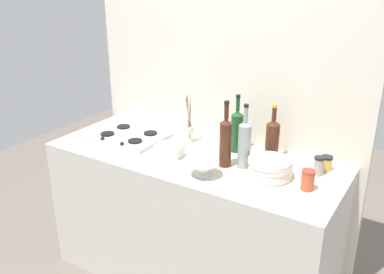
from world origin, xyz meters
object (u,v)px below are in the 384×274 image
(wine_bottle_rightmost, at_px, (244,143))
(mixing_bowl, at_px, (202,168))
(stovetop_hob, at_px, (129,136))
(butter_dish, at_px, (169,150))
(plate_stack, at_px, (270,168))
(utensil_crock, at_px, (188,131))
(condiment_jar_rear, at_px, (319,166))
(condiment_jar_front, at_px, (327,163))
(wine_bottle_mid_left, at_px, (226,141))
(wine_bottle_mid_right, at_px, (272,138))
(wine_bottle_leftmost, at_px, (237,130))
(condiment_jar_spare, at_px, (308,180))

(wine_bottle_rightmost, distance_m, mixing_bowl, 0.28)
(stovetop_hob, distance_m, butter_dish, 0.41)
(plate_stack, height_order, mixing_bowl, plate_stack)
(utensil_crock, distance_m, condiment_jar_rear, 0.86)
(stovetop_hob, bearing_deg, condiment_jar_front, 9.51)
(mixing_bowl, bearing_deg, wine_bottle_mid_left, 76.17)
(wine_bottle_mid_right, relative_size, condiment_jar_rear, 3.16)
(wine_bottle_mid_left, bearing_deg, plate_stack, 1.17)
(plate_stack, bearing_deg, condiment_jar_rear, 37.01)
(wine_bottle_leftmost, bearing_deg, condiment_jar_spare, -25.36)
(wine_bottle_leftmost, distance_m, utensil_crock, 0.34)
(butter_dish, distance_m, condiment_jar_spare, 0.84)
(plate_stack, xyz_separation_m, condiment_jar_spare, (0.22, -0.03, 0.00))
(wine_bottle_leftmost, height_order, condiment_jar_spare, wine_bottle_leftmost)
(wine_bottle_mid_left, height_order, condiment_jar_front, wine_bottle_mid_left)
(wine_bottle_mid_right, bearing_deg, wine_bottle_rightmost, -115.28)
(butter_dish, xyz_separation_m, condiment_jar_spare, (0.84, 0.03, 0.02))
(wine_bottle_rightmost, xyz_separation_m, butter_dish, (-0.45, -0.10, -0.11))
(condiment_jar_front, bearing_deg, stovetop_hob, -170.49)
(butter_dish, xyz_separation_m, condiment_jar_rear, (0.84, 0.22, 0.02))
(wine_bottle_mid_left, xyz_separation_m, wine_bottle_mid_right, (0.19, 0.23, -0.02))
(utensil_crock, height_order, condiment_jar_front, utensil_crock)
(mixing_bowl, distance_m, condiment_jar_rear, 0.63)
(wine_bottle_rightmost, height_order, condiment_jar_front, wine_bottle_rightmost)
(butter_dish, height_order, condiment_jar_rear, condiment_jar_rear)
(wine_bottle_leftmost, xyz_separation_m, condiment_jar_spare, (0.53, -0.25, -0.08))
(wine_bottle_mid_left, xyz_separation_m, mixing_bowl, (-0.04, -0.18, -0.11))
(stovetop_hob, height_order, condiment_jar_rear, condiment_jar_rear)
(plate_stack, distance_m, wine_bottle_leftmost, 0.39)
(butter_dish, distance_m, condiment_jar_front, 0.91)
(butter_dish, distance_m, condiment_jar_rear, 0.87)
(utensil_crock, relative_size, condiment_jar_spare, 2.94)
(wine_bottle_mid_left, xyz_separation_m, wine_bottle_rightmost, (0.10, 0.04, -0.01))
(stovetop_hob, distance_m, mixing_bowl, 0.74)
(stovetop_hob, distance_m, condiment_jar_front, 1.27)
(wine_bottle_leftmost, bearing_deg, wine_bottle_mid_left, -79.80)
(mixing_bowl, xyz_separation_m, utensil_crock, (-0.33, 0.37, 0.03))
(wine_bottle_mid_right, relative_size, wine_bottle_rightmost, 0.90)
(stovetop_hob, xyz_separation_m, condiment_jar_spare, (1.23, -0.07, 0.04))
(utensil_crock, distance_m, condiment_jar_spare, 0.89)
(wine_bottle_leftmost, xyz_separation_m, condiment_jar_front, (0.55, 0.03, -0.10))
(wine_bottle_rightmost, xyz_separation_m, mixing_bowl, (-0.14, -0.22, -0.10))
(wine_bottle_mid_left, distance_m, wine_bottle_mid_right, 0.30)
(butter_dish, xyz_separation_m, condiment_jar_front, (0.86, 0.31, 0.01))
(mixing_bowl, xyz_separation_m, condiment_jar_rear, (0.53, 0.35, 0.01))
(mixing_bowl, relative_size, condiment_jar_spare, 1.67)
(wine_bottle_mid_right, height_order, wine_bottle_rightmost, wine_bottle_rightmost)
(butter_dish, bearing_deg, wine_bottle_mid_right, 28.20)
(plate_stack, bearing_deg, mixing_bowl, -149.84)
(wine_bottle_mid_right, relative_size, mixing_bowl, 1.87)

